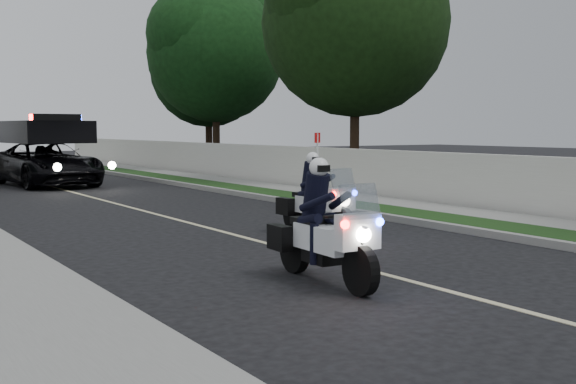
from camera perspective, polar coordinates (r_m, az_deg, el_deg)
name	(u,v)px	position (r m, az deg, el deg)	size (l,w,h in m)	color
ground	(391,276)	(10.59, 8.20, -6.67)	(120.00, 120.00, 0.00)	black
curb_right	(273,199)	(21.00, -1.23, -0.55)	(0.20, 60.00, 0.15)	gray
grass_verge	(293,197)	(21.37, 0.37, -0.44)	(1.20, 60.00, 0.16)	#193814
sidewalk_right	(328,195)	(22.10, 3.19, -0.26)	(1.40, 60.00, 0.16)	gray
property_wall	(354,172)	(22.65, 5.25, 1.56)	(0.22, 60.00, 1.50)	beige
lane_marking	(140,210)	(19.20, -11.73, -1.40)	(0.12, 50.00, 0.01)	#BFB78C
police_moto_left	(324,283)	(10.05, 2.90, -7.26)	(0.72, 2.06, 1.75)	white
police_moto_right	(317,235)	(14.42, 2.30, -3.47)	(0.69, 1.98, 1.68)	silver
police_suv	(47,186)	(28.22, -18.66, 0.49)	(2.71, 5.85, 2.85)	black
sign_post	(317,197)	(22.40, 2.34, -0.39)	(0.32, 0.32, 2.07)	#B6110D
tree_right_c	(354,184)	(27.56, 5.30, 0.63)	(7.12, 7.12, 11.87)	black
tree_right_d	(217,171)	(36.00, -5.72, 1.68)	(6.76, 6.76, 11.27)	#133A13
tree_right_e	(209,168)	(38.26, -6.30, 1.88)	(6.11, 6.11, 10.18)	black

